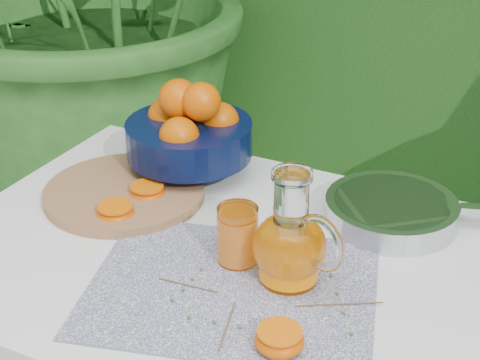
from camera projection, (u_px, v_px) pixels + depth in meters
The scene contains 9 objects.
white_table at pixel (235, 294), 1.26m from camera, with size 1.00×0.70×0.75m.
placemat at pixel (232, 288), 1.14m from camera, with size 0.44×0.34×0.00m, color #0E104F.
cutting_board at pixel (124, 193), 1.39m from camera, with size 0.30×0.30×0.02m, color #946742.
fruit_bowl at pixel (190, 131), 1.45m from camera, with size 0.30×0.30×0.20m.
juice_pitcher at pixel (291, 244), 1.12m from camera, with size 0.17×0.15×0.19m.
juice_tumbler at pixel (238, 236), 1.18m from camera, with size 0.07×0.07×0.10m.
saute_pan at pixel (393, 210), 1.30m from camera, with size 0.43×0.29×0.04m.
orange_halves at pixel (172, 240), 1.23m from camera, with size 0.49×0.36×0.03m.
thyme_sprigs at pixel (255, 304), 1.09m from camera, with size 0.33×0.24×0.01m.
Camera 1 is at (0.52, -0.85, 1.43)m, focal length 55.00 mm.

